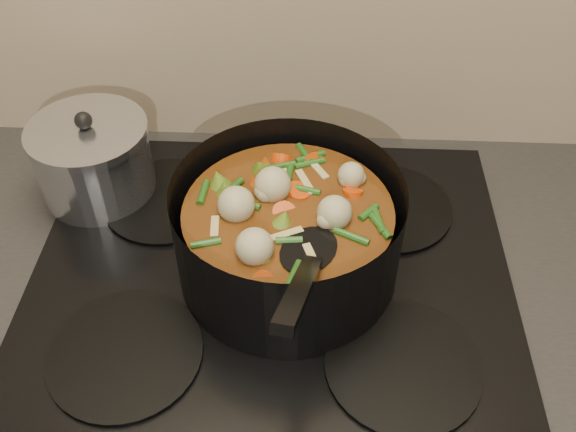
{
  "coord_description": "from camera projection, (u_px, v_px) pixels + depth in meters",
  "views": [
    {
      "loc": [
        0.05,
        1.4,
        1.57
      ],
      "look_at": [
        0.02,
        1.94,
        1.03
      ],
      "focal_mm": 40.0,
      "sensor_mm": 36.0,
      "label": 1
    }
  ],
  "objects": [
    {
      "name": "stockpot",
      "position": [
        288.0,
        235.0,
        0.79
      ],
      "size": [
        0.36,
        0.42,
        0.21
      ],
      "rotation": [
        0.0,
        0.0,
        -0.35
      ],
      "color": "black",
      "rests_on": "stovetop"
    },
    {
      "name": "stovetop",
      "position": [
        271.0,
        279.0,
        0.84
      ],
      "size": [
        0.62,
        0.54,
        0.03
      ],
      "color": "black",
      "rests_on": "counter"
    },
    {
      "name": "saucepan",
      "position": [
        94.0,
        159.0,
        0.91
      ],
      "size": [
        0.17,
        0.17,
        0.14
      ],
      "rotation": [
        0.0,
        0.0,
        -0.42
      ],
      "color": "silver",
      "rests_on": "stovetop"
    }
  ]
}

